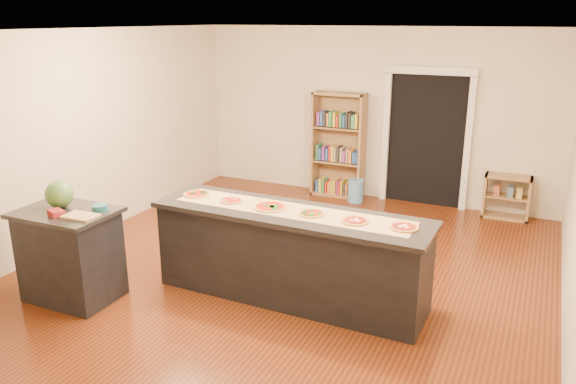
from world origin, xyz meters
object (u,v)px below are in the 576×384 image
at_px(kitchen_island, 290,255).
at_px(side_counter, 71,254).
at_px(waste_bin, 356,191).
at_px(watermelon, 59,194).
at_px(low_shelf, 507,197).
at_px(bookshelf, 338,145).

bearing_deg(kitchen_island, side_counter, -153.82).
bearing_deg(waste_bin, watermelon, -112.57).
height_order(kitchen_island, low_shelf, kitchen_island).
relative_size(side_counter, low_shelf, 1.51).
bearing_deg(bookshelf, side_counter, -105.64).
height_order(waste_bin, watermelon, watermelon).
distance_m(side_counter, bookshelf, 4.87).
bearing_deg(low_shelf, bookshelf, -179.73).
bearing_deg(bookshelf, kitchen_island, -77.52).
bearing_deg(waste_bin, side_counter, -110.94).
relative_size(kitchen_island, waste_bin, 7.97).
bearing_deg(low_shelf, side_counter, -130.66).
xyz_separation_m(kitchen_island, bookshelf, (-0.81, 3.67, 0.38)).
xyz_separation_m(kitchen_island, side_counter, (-2.12, -1.01, 0.01)).
distance_m(low_shelf, waste_bin, 2.33).
bearing_deg(waste_bin, bookshelf, 153.57).
height_order(side_counter, waste_bin, side_counter).
distance_m(kitchen_island, side_counter, 2.35).
height_order(bookshelf, waste_bin, bookshelf).
relative_size(low_shelf, watermelon, 2.31).
xyz_separation_m(bookshelf, watermelon, (-1.43, -4.62, 0.27)).
distance_m(kitchen_island, low_shelf, 4.15).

